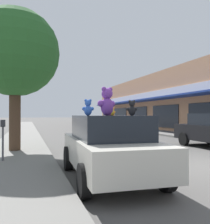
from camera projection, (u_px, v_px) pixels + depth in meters
name	position (u px, v px, depth m)	size (l,w,h in m)	color
ground_plane	(207.00, 167.00, 7.44)	(260.00, 260.00, 0.00)	#514F4C
sidewalk_near	(12.00, 179.00, 5.82)	(2.38, 90.00, 0.13)	slate
plush_art_car	(109.00, 146.00, 6.04)	(1.99, 4.11, 1.54)	beige
teddy_bear_giant	(107.00, 102.00, 6.04)	(0.53, 0.38, 0.70)	purple
teddy_bear_pink	(109.00, 110.00, 6.28)	(0.21, 0.15, 0.27)	pink
teddy_bear_blue	(88.00, 108.00, 5.44)	(0.28, 0.19, 0.36)	blue
teddy_bear_yellow	(111.00, 109.00, 6.60)	(0.26, 0.25, 0.38)	yellow
teddy_bear_black	(132.00, 108.00, 5.66)	(0.27, 0.18, 0.36)	black
teddy_bear_orange	(113.00, 111.00, 6.94)	(0.17, 0.11, 0.23)	orange
street_tree	(15.00, 53.00, 10.07)	(3.56, 3.56, 5.74)	#473323
parking_meter	(3.00, 135.00, 7.74)	(0.14, 0.10, 1.27)	#4C4C51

